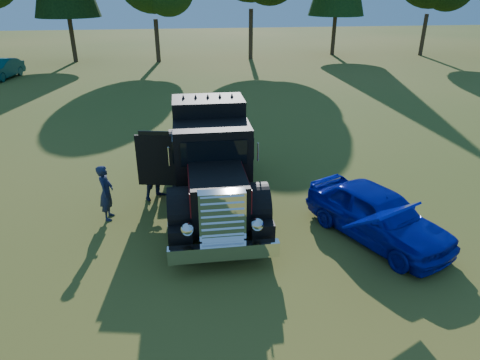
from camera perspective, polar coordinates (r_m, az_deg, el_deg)
name	(u,v)px	position (r m, az deg, el deg)	size (l,w,h in m)	color
ground	(284,257)	(10.53, 5.83, -10.13)	(120.00, 120.00, 0.00)	#2E4F17
diamond_t_truck	(211,165)	(12.26, -3.82, 2.03)	(3.36, 7.16, 3.00)	black
hotrod_coupe	(378,214)	(11.40, 17.87, -4.34)	(3.18, 4.38, 1.89)	#0724A8
spectator_near	(106,193)	(12.26, -17.41, -1.61)	(0.58, 0.38, 1.59)	#1F2E48
spectator_far	(157,170)	(13.05, -11.00, 1.33)	(0.89, 0.70, 1.84)	#1C1D42
distant_teal_car	(1,69)	(34.74, -29.24, 12.77)	(1.39, 3.99, 1.32)	#0A373D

